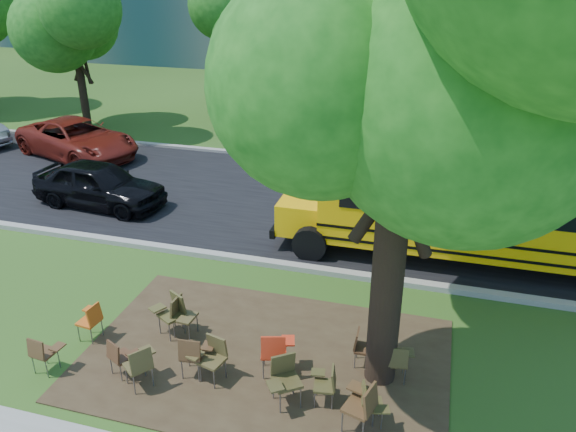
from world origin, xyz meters
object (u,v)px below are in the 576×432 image
(chair_11, at_px, (275,349))
(chair_0, at_px, (43,351))
(chair_1, at_px, (120,355))
(chair_8, at_px, (91,318))
(chair_10, at_px, (182,313))
(bg_car_red, at_px, (77,139))
(chair_14, at_px, (363,403))
(chair_6, at_px, (327,382))
(chair_5, at_px, (284,376))
(chair_7, at_px, (370,402))
(chair_12, at_px, (362,346))
(chair_4, at_px, (194,353))
(chair_13, at_px, (398,359))
(black_car, at_px, (99,184))
(chair_9, at_px, (172,310))
(school_bus, at_px, (522,208))
(chair_2, at_px, (140,363))
(chair_3, at_px, (212,354))
(main_tree, at_px, (408,45))

(chair_11, bearing_deg, chair_0, 178.80)
(chair_1, relative_size, chair_8, 0.95)
(chair_10, height_order, bg_car_red, bg_car_red)
(chair_14, bearing_deg, chair_6, 72.94)
(chair_5, height_order, chair_7, chair_5)
(chair_5, height_order, chair_12, chair_5)
(chair_4, bearing_deg, chair_13, 8.88)
(chair_0, bearing_deg, chair_1, 17.75)
(bg_car_red, bearing_deg, chair_12, -106.52)
(chair_4, relative_size, chair_10, 1.01)
(chair_5, xyz_separation_m, black_car, (-7.94, 6.70, 0.13))
(chair_9, distance_m, chair_11, 2.50)
(chair_1, relative_size, black_car, 0.19)
(chair_4, bearing_deg, chair_7, -10.21)
(chair_10, xyz_separation_m, bg_car_red, (-8.91, 9.38, 0.18))
(chair_7, distance_m, chair_10, 4.26)
(chair_11, xyz_separation_m, chair_12, (1.50, 0.70, -0.12))
(chair_1, bearing_deg, chair_10, 94.16)
(chair_6, relative_size, black_car, 0.18)
(chair_1, bearing_deg, school_bus, 66.62)
(chair_10, bearing_deg, chair_2, 2.47)
(chair_11, bearing_deg, chair_3, -175.62)
(chair_7, xyz_separation_m, chair_13, (0.34, 1.19, 0.02))
(chair_12, distance_m, black_car, 10.55)
(chair_0, xyz_separation_m, chair_10, (1.99, 1.74, 0.06))
(chair_8, distance_m, chair_13, 6.10)
(chair_2, bearing_deg, chair_0, 131.08)
(chair_6, relative_size, chair_7, 0.98)
(chair_11, relative_size, chair_12, 1.25)
(chair_6, height_order, chair_12, chair_12)
(chair_9, distance_m, bg_car_red, 12.76)
(chair_5, relative_size, chair_14, 0.99)
(chair_6, xyz_separation_m, chair_10, (-3.25, 1.08, 0.08))
(main_tree, distance_m, chair_5, 5.72)
(chair_10, xyz_separation_m, chair_14, (3.94, -1.54, 0.04))
(chair_14, bearing_deg, chair_7, -11.64)
(main_tree, distance_m, chair_0, 8.32)
(chair_5, xyz_separation_m, chair_6, (0.72, 0.19, -0.11))
(chair_2, xyz_separation_m, chair_10, (0.04, 1.60, -0.01))
(chair_11, distance_m, chair_13, 2.24)
(chair_13, bearing_deg, main_tree, 164.09)
(main_tree, distance_m, chair_8, 7.97)
(chair_0, height_order, chair_7, chair_0)
(chair_6, bearing_deg, chair_10, 63.20)
(main_tree, height_order, school_bus, main_tree)
(chair_9, bearing_deg, chair_3, 170.27)
(chair_4, height_order, chair_12, chair_4)
(chair_2, bearing_deg, chair_6, -44.04)
(chair_8, bearing_deg, chair_3, -92.49)
(main_tree, relative_size, chair_8, 11.54)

